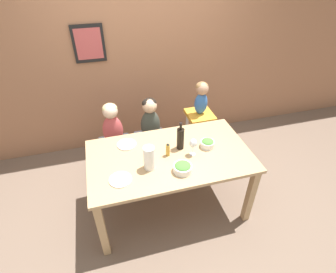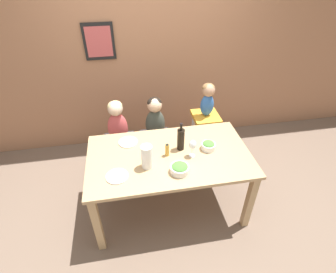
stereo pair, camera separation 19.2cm
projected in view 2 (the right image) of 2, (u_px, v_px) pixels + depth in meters
The scene contains 17 objects.
ground_plane at pixel (169, 204), 3.11m from camera, with size 14.00×14.00×0.00m, color #705B4C.
wall_back at pixel (150, 52), 3.43m from camera, with size 10.00×0.09×2.70m.
dining_table at pixel (169, 162), 2.71m from camera, with size 1.65×0.94×0.77m.
chair_far_left at pixel (120, 146), 3.40m from camera, with size 0.39×0.42×0.45m.
chair_far_center at pixel (156, 142), 3.46m from camera, with size 0.39×0.42×0.45m.
chair_right_highchair at pixel (205, 125), 3.45m from camera, with size 0.33×0.35×0.72m.
person_child_left at pixel (117, 121), 3.17m from camera, with size 0.24×0.18×0.57m.
person_child_center at pixel (155, 117), 3.24m from camera, with size 0.24×0.18×0.57m.
person_baby_right at pixel (208, 97), 3.20m from camera, with size 0.17×0.17×0.43m.
wine_bottle at pixel (181, 139), 2.66m from camera, with size 0.08×0.08×0.31m.
paper_towel_roll at pixel (147, 157), 2.44m from camera, with size 0.11×0.11×0.24m.
wine_glass_near at pixel (193, 145), 2.56m from camera, with size 0.07×0.07×0.19m.
salad_bowl_large at pixel (180, 168), 2.43m from camera, with size 0.18×0.18×0.09m.
salad_bowl_small at pixel (208, 146), 2.70m from camera, with size 0.15×0.15×0.09m.
dinner_plate_front_left at pixel (117, 176), 2.40m from camera, with size 0.20×0.20×0.01m.
dinner_plate_back_left at pixel (128, 142), 2.81m from camera, with size 0.20×0.20×0.01m.
condiment_bottle_hot_sauce at pixel (167, 149), 2.61m from camera, with size 0.04×0.04×0.15m.
Camera 2 is at (-0.37, -1.98, 2.50)m, focal length 28.00 mm.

